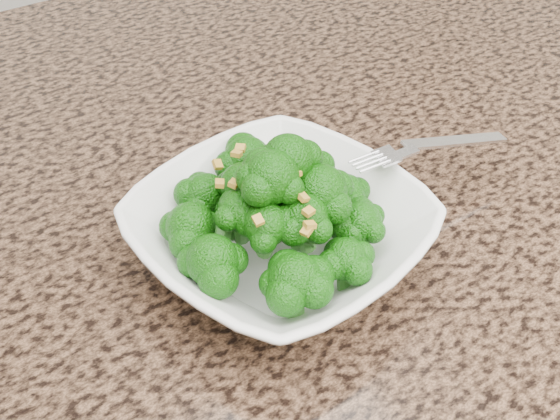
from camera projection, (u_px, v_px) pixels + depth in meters
granite_counter at (219, 265)px, 0.57m from camera, size 1.64×1.04×0.03m
bowl at (280, 233)px, 0.54m from camera, size 0.26×0.26×0.05m
broccoli_pile at (280, 170)px, 0.50m from camera, size 0.19×0.19×0.07m
garlic_topping at (280, 125)px, 0.47m from camera, size 0.11×0.11×0.01m
fork at (409, 151)px, 0.56m from camera, size 0.17×0.05×0.01m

